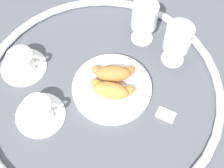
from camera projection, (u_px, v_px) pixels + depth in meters
The scene contains 10 objects.
ground_plane at pixel (101, 90), 0.88m from camera, with size 2.20×2.20×0.00m, color #4C4F56.
table_chrome_rim at pixel (101, 87), 0.87m from camera, with size 0.69×0.69×0.02m, color silver.
pastry_plate at pixel (112, 87), 0.87m from camera, with size 0.23×0.23×0.02m.
croissant_large at pixel (111, 90), 0.83m from camera, with size 0.13×0.08×0.04m.
croissant_small at pixel (113, 73), 0.86m from camera, with size 0.12×0.10×0.04m.
coffee_cup_near at pixel (22, 62), 0.89m from camera, with size 0.14×0.14×0.06m.
coffee_cup_far at pixel (39, 111), 0.81m from camera, with size 0.14×0.14×0.06m.
juice_glass_left at pixel (144, 18), 0.89m from camera, with size 0.08×0.08×0.14m.
juice_glass_right at pixel (178, 39), 0.85m from camera, with size 0.08×0.08×0.14m.
sugar_packet at pixel (166, 115), 0.83m from camera, with size 0.05×0.03×0.01m, color white.
Camera 1 is at (0.22, -0.37, 0.76)m, focal length 49.08 mm.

